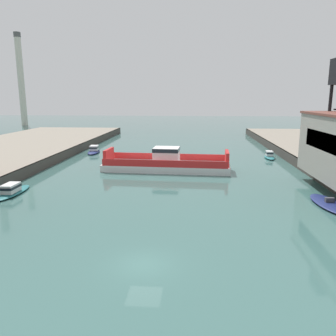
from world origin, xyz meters
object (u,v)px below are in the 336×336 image
chain_ferry (166,163)px  moored_boat_near_right (94,150)px  moored_boat_near_left (12,190)px  moored_boat_far_left (329,204)px  moored_boat_mid_left (269,156)px  smokestack_distant_a (21,77)px

chain_ferry → moored_boat_near_right: 23.55m
moored_boat_near_left → moored_boat_far_left: bearing=-2.6°
chain_ferry → moored_boat_near_right: size_ratio=2.97×
moored_boat_near_left → moored_boat_mid_left: bearing=36.8°
moored_boat_near_left → moored_boat_far_left: moored_boat_near_left is taller
chain_ferry → smokestack_distant_a: bearing=128.2°
chain_ferry → moored_boat_mid_left: (19.36, 12.25, -0.60)m
moored_boat_near_left → moored_boat_far_left: size_ratio=0.90×
moored_boat_near_left → chain_ferry: bearing=41.2°
moored_boat_mid_left → smokestack_distant_a: (-87.57, 74.31, 19.54)m
moored_boat_near_right → smokestack_distant_a: (-51.22, 70.26, 19.49)m
moored_boat_near_left → smokestack_distant_a: (-50.38, 102.16, 19.53)m
chain_ferry → moored_boat_far_left: bearing=-41.9°
moored_boat_near_right → chain_ferry: bearing=-43.8°
chain_ferry → moored_boat_mid_left: 22.92m
moored_boat_near_right → smokestack_distant_a: size_ratio=0.18×
moored_boat_near_left → moored_boat_mid_left: 46.46m
moored_boat_near_left → moored_boat_near_right: (0.84, 31.90, 0.04)m
chain_ferry → moored_boat_far_left: size_ratio=2.66×
moored_boat_near_left → moored_boat_near_right: size_ratio=1.01×
moored_boat_near_right → moored_boat_near_left: bearing=-91.5°
moored_boat_near_left → smokestack_distant_a: 115.57m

